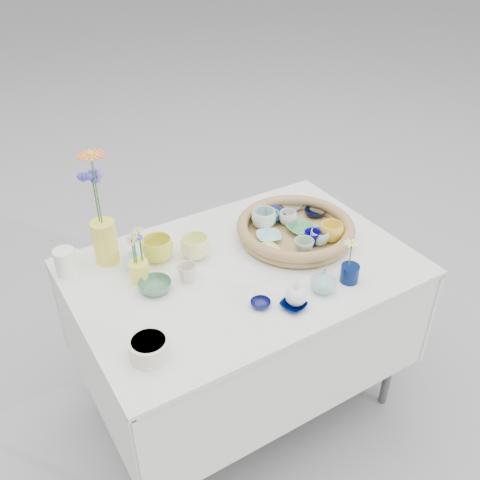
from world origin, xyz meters
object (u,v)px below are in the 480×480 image
wicker_tray (295,230)px  bud_vase_seafoam (323,280)px  tall_vase_yellow (105,242)px  display_table (242,400)px

wicker_tray → bud_vase_seafoam: (-0.12, -0.32, 0.01)m
bud_vase_seafoam → tall_vase_yellow: bearing=135.6°
bud_vase_seafoam → display_table: bearing=120.5°
display_table → tall_vase_yellow: bearing=144.9°
display_table → bud_vase_seafoam: (0.16, -0.27, 0.81)m
display_table → bud_vase_seafoam: bearing=-59.5°
display_table → wicker_tray: (0.28, 0.05, 0.80)m
display_table → wicker_tray: wicker_tray is taller
wicker_tray → tall_vase_yellow: tall_vase_yellow is taller
display_table → bud_vase_seafoam: bud_vase_seafoam is taller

